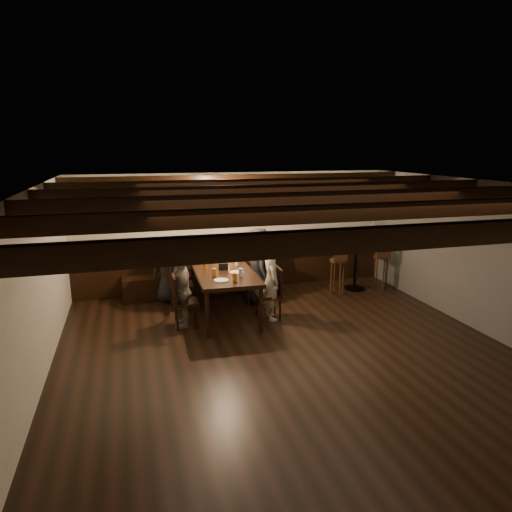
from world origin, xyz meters
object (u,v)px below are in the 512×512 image
object	(u,v)px
chair_left_near	(180,293)
person_bench_left	(168,271)
chair_right_near	(257,288)
bar_stool_right	(380,272)
person_bench_right	(260,263)
person_bench_centre	(214,267)
person_right_far	(271,281)
dining_table	(223,273)
chair_left_far	(185,311)
chair_right_far	(269,303)
person_right_near	(258,266)
bar_stool_left	(337,276)
person_left_far	(182,291)
high_top_table	(356,258)
person_left_near	(178,276)

from	to	relation	value
chair_left_near	person_bench_left	bearing A→B (deg)	-158.13
chair_right_near	bar_stool_right	bearing A→B (deg)	-86.85
bar_stool_right	person_bench_right	bearing A→B (deg)	-174.65
person_bench_centre	person_right_far	bearing A→B (deg)	116.57
person_bench_right	person_right_far	distance (m)	1.36
chair_left_near	person_bench_centre	distance (m)	0.99
person_bench_left	person_right_far	world-z (taller)	person_right_far
dining_table	person_bench_left	world-z (taller)	person_bench_left
dining_table	chair_left_far	xyz separation A→B (m)	(-0.73, -0.43, -0.48)
chair_right_near	chair_right_far	size ratio (longest dim) A/B	1.03
chair_right_far	person_right_near	distance (m)	1.00
bar_stool_left	chair_left_near	bearing A→B (deg)	-172.47
person_bench_right	person_right_near	world-z (taller)	person_right_near
dining_table	person_left_far	world-z (taller)	person_left_far
person_left_far	high_top_table	bearing A→B (deg)	108.03
person_right_far	high_top_table	size ratio (longest dim) A/B	1.35
chair_right_far	high_top_table	bearing A→B (deg)	-61.42
bar_stool_left	bar_stool_right	world-z (taller)	same
person_bench_centre	bar_stool_left	bearing A→B (deg)	167.47
person_left_near	person_right_near	size ratio (longest dim) A/B	0.87
dining_table	chair_right_near	distance (m)	0.97
person_left_far	person_right_near	distance (m)	1.75
dining_table	bar_stool_left	xyz separation A→B (m)	(2.42, 0.44, -0.37)
dining_table	person_bench_left	size ratio (longest dim) A/B	1.82
chair_right_near	person_bench_right	xyz separation A→B (m)	(0.19, 0.44, 0.37)
person_left_far	person_bench_left	bearing A→B (deg)	-173.66
dining_table	person_bench_centre	distance (m)	1.06
person_bench_centre	person_right_near	xyz separation A→B (m)	(0.73, -0.62, 0.13)
dining_table	chair_left_far	distance (m)	0.98
high_top_table	bar_stool_left	world-z (taller)	bar_stool_left
dining_table	chair_right_far	distance (m)	0.97
person_left_far	chair_right_far	bearing A→B (deg)	90.00
chair_left_near	person_right_near	bearing A→B (deg)	90.00
chair_left_far	person_left_near	size ratio (longest dim) A/B	0.70
chair_left_far	person_bench_right	size ratio (longest dim) A/B	0.67
person_right_near	person_right_far	bearing A→B (deg)	-180.00
chair_left_near	chair_right_near	xyz separation A→B (m)	(1.44, -0.05, 0.00)
chair_left_near	bar_stool_right	world-z (taller)	bar_stool_right
person_bench_centre	person_left_near	size ratio (longest dim) A/B	0.95
dining_table	person_right_near	xyz separation A→B (m)	(0.76, 0.43, -0.03)
person_left_near	bar_stool_right	world-z (taller)	person_left_near
chair_right_near	person_left_near	bearing A→B (deg)	90.00
person_bench_left	bar_stool_left	size ratio (longest dim) A/B	1.19
chair_right_far	person_bench_centre	distance (m)	1.69
chair_right_near	high_top_table	size ratio (longest dim) A/B	0.93
chair_right_near	bar_stool_right	xyz separation A→B (m)	(2.69, 0.06, 0.09)
person_right_far	bar_stool_right	xyz separation A→B (m)	(2.68, 0.96, -0.30)
person_right_near	high_top_table	bearing A→B (deg)	-82.38
chair_right_near	person_left_far	world-z (taller)	person_left_far
person_left_far	person_right_far	world-z (taller)	person_right_far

